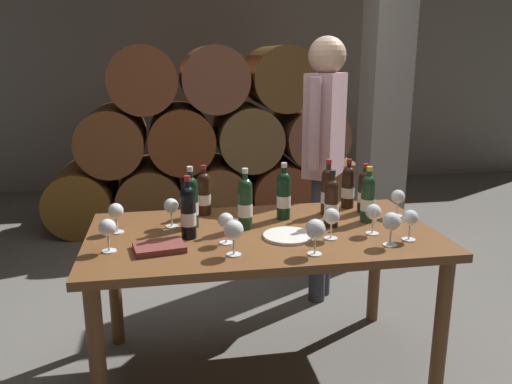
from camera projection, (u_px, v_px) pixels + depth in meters
name	position (u px, v px, depth m)	size (l,w,h in m)	color
ground_plane	(262.00, 367.00, 2.72)	(14.00, 14.00, 0.00)	#66635E
cellar_back_wall	(200.00, 72.00, 6.36)	(10.00, 0.24, 2.80)	gray
barrel_stack	(214.00, 145.00, 5.00)	(3.12, 0.90, 1.69)	brown
stone_pillar	(385.00, 94.00, 4.13)	(0.32, 0.32, 2.60)	gray
dining_table	(263.00, 249.00, 2.55)	(1.70, 0.90, 0.76)	brown
wine_bottle_0	(368.00, 198.00, 2.65)	(0.07, 0.07, 0.29)	#19381E
wine_bottle_1	(245.00, 203.00, 2.54)	(0.07, 0.07, 0.31)	#19381E
wine_bottle_2	(332.00, 202.00, 2.58)	(0.07, 0.07, 0.29)	black
wine_bottle_3	(188.00, 211.00, 2.41)	(0.07, 0.07, 0.30)	black
wine_bottle_4	(191.00, 201.00, 2.57)	(0.07, 0.07, 0.31)	black
wine_bottle_5	(365.00, 191.00, 2.82)	(0.07, 0.07, 0.27)	black
wine_bottle_6	(328.00, 191.00, 2.78)	(0.07, 0.07, 0.30)	black
wine_bottle_7	(348.00, 186.00, 2.90)	(0.07, 0.07, 0.28)	black
wine_bottle_8	(284.00, 195.00, 2.70)	(0.07, 0.07, 0.30)	black
wine_bottle_9	(204.00, 193.00, 2.77)	(0.07, 0.07, 0.27)	black
wine_glass_0	(116.00, 212.00, 2.49)	(0.07, 0.07, 0.15)	white
wine_glass_1	(398.00, 198.00, 2.74)	(0.07, 0.07, 0.15)	white
wine_glass_2	(315.00, 230.00, 2.21)	(0.09, 0.09, 0.16)	white
wine_glass_3	(171.00, 207.00, 2.57)	(0.07, 0.07, 0.15)	white
wine_glass_4	(391.00, 222.00, 2.32)	(0.08, 0.08, 0.16)	white
wine_glass_5	(234.00, 231.00, 2.20)	(0.09, 0.09, 0.16)	white
wine_glass_6	(108.00, 229.00, 2.24)	(0.08, 0.08, 0.15)	white
wine_glass_7	(226.00, 222.00, 2.35)	(0.07, 0.07, 0.15)	white
wine_glass_8	(332.00, 217.00, 2.40)	(0.08, 0.08, 0.15)	white
wine_glass_9	(373.00, 213.00, 2.47)	(0.08, 0.08, 0.15)	white
wine_glass_10	(410.00, 219.00, 2.39)	(0.07, 0.07, 0.15)	white
tasting_notebook	(159.00, 247.00, 2.29)	(0.22, 0.16, 0.03)	brown
serving_plate	(288.00, 236.00, 2.45)	(0.24, 0.24, 0.01)	white
sommelier_presenting	(324.00, 146.00, 3.26)	(0.33, 0.42, 1.72)	#383842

